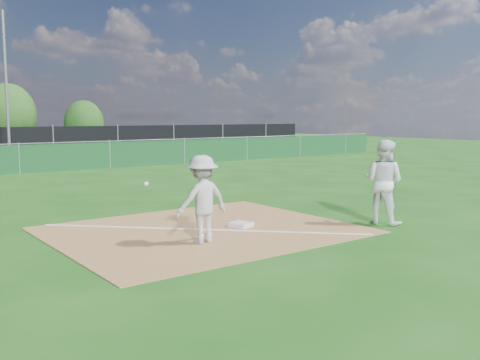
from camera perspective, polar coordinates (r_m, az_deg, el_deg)
name	(u,v)px	position (r m, az deg, el deg)	size (l,w,h in m)	color
ground	(60,186)	(19.37, -18.67, -0.62)	(90.00, 90.00, 0.00)	#154C10
infield_dirt	(203,230)	(11.29, -4.01, -5.35)	(6.00, 5.00, 0.02)	olive
foul_line	(203,229)	(11.28, -4.01, -5.28)	(0.08, 7.00, 0.01)	white
green_fence	(19,159)	(24.09, -22.49, 2.05)	(44.00, 0.05, 1.20)	#103D1C
light_pole	(6,86)	(31.90, -23.67, 9.15)	(0.16, 0.16, 8.00)	slate
first_base	(241,224)	(11.56, 0.08, -4.77)	(0.42, 0.42, 0.09)	silver
play_at_first	(202,199)	(10.00, -4.07, -2.06)	(1.84, 0.63, 1.65)	silver
runner	(383,182)	(12.28, 15.04, -0.19)	(0.91, 0.71, 1.87)	white
car_right	(58,143)	(37.33, -18.85, 3.73)	(1.68, 4.13, 1.20)	black
tree_mid	(8,115)	(43.70, -23.54, 6.40)	(4.09, 4.09, 4.85)	#382316
tree_right	(84,123)	(44.47, -16.30, 5.89)	(3.08, 3.08, 3.65)	#382316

